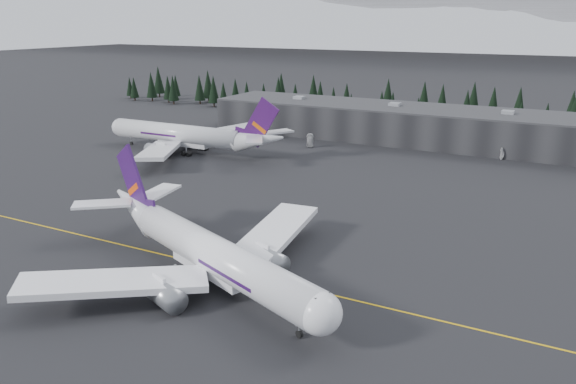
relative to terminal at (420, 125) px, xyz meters
The scene contains 9 objects.
ground 125.16m from the terminal, 90.00° to the right, with size 1400.00×1400.00×0.00m, color black.
taxiline 127.16m from the terminal, 90.00° to the right, with size 400.00×0.40×0.02m, color gold.
terminal is the anchor object (origin of this frame).
treeline 37.02m from the terminal, 90.00° to the left, with size 360.00×20.00×15.00m, color black.
mountain_ridge 875.02m from the terminal, 90.00° to the left, with size 4400.00×900.00×420.00m, color white, non-canonical shape.
jet_main 131.53m from the terminal, 91.30° to the right, with size 64.45×57.39×19.70m.
jet_parked 83.75m from the terminal, 139.71° to the right, with size 70.37×64.99×20.70m.
gse_vehicle_a 42.51m from the terminal, 138.38° to the right, with size 2.34×5.07×1.41m, color #B8B8BA.
gse_vehicle_b 35.48m from the terminal, 26.16° to the right, with size 1.59×3.94×1.34m, color silver.
Camera 1 is at (52.31, -79.53, 43.85)m, focal length 35.00 mm.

